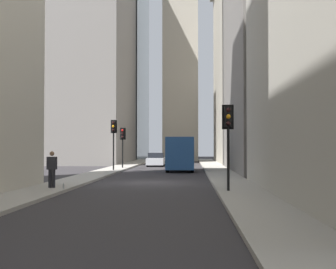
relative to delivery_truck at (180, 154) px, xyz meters
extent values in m
plane|color=#302D30|center=(-12.26, 1.40, -1.46)|extent=(135.00, 135.00, 0.00)
cube|color=#A8A399|center=(-12.26, 5.90, -1.39)|extent=(90.00, 2.20, 0.14)
cube|color=#A8A399|center=(-12.26, -3.10, -1.39)|extent=(90.00, 2.20, 0.14)
cube|color=gray|center=(-0.46, -9.20, 10.30)|extent=(18.25, 10.00, 23.52)
cube|color=beige|center=(17.43, -9.20, 11.39)|extent=(19.15, 10.00, 25.70)
cube|color=gray|center=(18.21, 12.00, 14.73)|extent=(18.51, 10.00, 32.37)
cube|color=#A8A091|center=(27.34, 0.58, 11.07)|extent=(5.05, 5.05, 25.07)
cube|color=#285699|center=(-0.91, 0.00, 0.08)|extent=(4.60, 2.25, 2.60)
cube|color=#38383D|center=(2.29, 0.00, -0.27)|extent=(1.90, 2.25, 1.90)
cube|color=black|center=(2.29, 0.00, 0.33)|extent=(1.92, 2.09, 0.64)
cylinder|color=black|center=(2.29, -0.98, -1.02)|extent=(0.88, 0.28, 0.88)
cylinder|color=black|center=(2.29, 0.99, -1.02)|extent=(0.88, 0.28, 0.88)
cylinder|color=black|center=(-2.31, -0.98, -1.02)|extent=(0.88, 0.28, 0.88)
cylinder|color=black|center=(-2.31, 0.99, -1.02)|extent=(0.88, 0.28, 0.88)
cube|color=#B7BABF|center=(9.44, 2.80, -0.93)|extent=(4.30, 1.78, 0.70)
cube|color=black|center=(9.64, 2.80, -0.31)|extent=(2.10, 1.58, 0.54)
cylinder|color=black|center=(8.09, 2.02, -1.14)|extent=(0.64, 0.22, 0.64)
cylinder|color=black|center=(8.09, 3.58, -1.14)|extent=(0.64, 0.22, 0.64)
cylinder|color=black|center=(10.79, 2.02, -1.14)|extent=(0.64, 0.22, 0.64)
cylinder|color=black|center=(10.79, 3.58, -1.14)|extent=(0.64, 0.22, 0.64)
cylinder|color=black|center=(-18.15, -2.50, 0.08)|extent=(0.12, 0.12, 2.81)
cube|color=black|center=(-18.15, -2.50, 1.94)|extent=(0.28, 0.32, 0.90)
cube|color=black|center=(-17.99, -2.50, 1.94)|extent=(0.03, 0.52, 1.10)
sphere|color=black|center=(-18.31, -2.50, 2.24)|extent=(0.20, 0.20, 0.20)
sphere|color=orange|center=(-18.31, -2.50, 1.94)|extent=(0.20, 0.20, 0.20)
sphere|color=black|center=(-18.31, -2.50, 1.64)|extent=(0.20, 0.20, 0.20)
cylinder|color=black|center=(-1.11, 5.53, 0.26)|extent=(0.12, 0.12, 3.16)
cube|color=black|center=(-1.11, 5.53, 2.29)|extent=(0.28, 0.32, 0.90)
cube|color=black|center=(-0.96, 5.53, 2.29)|extent=(0.03, 0.52, 1.10)
sphere|color=black|center=(-1.27, 5.53, 2.59)|extent=(0.20, 0.20, 0.20)
sphere|color=orange|center=(-1.27, 5.53, 2.29)|extent=(0.20, 0.20, 0.20)
sphere|color=black|center=(-1.27, 5.53, 1.99)|extent=(0.20, 0.20, 0.20)
cylinder|color=black|center=(3.03, 5.40, 0.02)|extent=(0.12, 0.12, 2.68)
cube|color=black|center=(3.03, 5.40, 1.81)|extent=(0.28, 0.32, 0.90)
cube|color=black|center=(3.18, 5.40, 1.81)|extent=(0.03, 0.52, 1.10)
sphere|color=red|center=(2.87, 5.40, 2.11)|extent=(0.20, 0.20, 0.20)
sphere|color=black|center=(2.87, 5.40, 1.81)|extent=(0.20, 0.20, 0.20)
sphere|color=black|center=(2.87, 5.40, 1.51)|extent=(0.20, 0.20, 0.20)
cylinder|color=black|center=(-17.16, 5.61, -0.89)|extent=(0.16, 0.16, 0.86)
cylinder|color=black|center=(-17.16, 5.78, -0.89)|extent=(0.16, 0.16, 0.86)
cube|color=#232328|center=(-17.16, 5.69, -0.16)|extent=(0.26, 0.44, 0.60)
sphere|color=#936B4C|center=(-17.16, 5.69, 0.29)|extent=(0.22, 0.22, 0.22)
cylinder|color=#999EA3|center=(-17.61, 5.00, -1.22)|extent=(0.07, 0.07, 0.20)
cylinder|color=#999EA3|center=(-17.61, 5.00, -1.08)|extent=(0.03, 0.03, 0.07)
camera|label=1|loc=(-38.05, -0.83, 0.62)|focal=48.06mm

